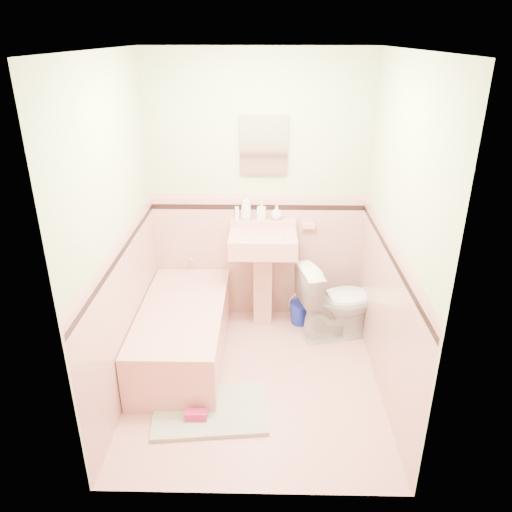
{
  "coord_description": "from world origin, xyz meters",
  "views": [
    {
      "loc": [
        0.08,
        -3.28,
        2.59
      ],
      "look_at": [
        0.0,
        0.25,
        1.0
      ],
      "focal_mm": 34.79,
      "sensor_mm": 36.0,
      "label": 1
    }
  ],
  "objects_px": {
    "medicine_cabinet": "(264,145)",
    "soap_bottle_left": "(246,206)",
    "soap_bottle_mid": "(261,210)",
    "bucket": "(300,313)",
    "sink": "(263,280)",
    "soap_bottle_right": "(277,212)",
    "shoe": "(196,415)",
    "toilet": "(337,301)",
    "bathtub": "(183,333)"
  },
  "relations": [
    {
      "from": "shoe",
      "to": "bathtub",
      "type": "bearing_deg",
      "value": 102.8
    },
    {
      "from": "soap_bottle_mid",
      "to": "soap_bottle_right",
      "type": "distance_m",
      "value": 0.14
    },
    {
      "from": "medicine_cabinet",
      "to": "toilet",
      "type": "xyz_separation_m",
      "value": [
        0.68,
        -0.39,
        -1.34
      ]
    },
    {
      "from": "medicine_cabinet",
      "to": "bucket",
      "type": "relative_size",
      "value": 2.32
    },
    {
      "from": "soap_bottle_right",
      "to": "shoe",
      "type": "distance_m",
      "value": 1.93
    },
    {
      "from": "bathtub",
      "to": "shoe",
      "type": "height_order",
      "value": "bathtub"
    },
    {
      "from": "soap_bottle_mid",
      "to": "toilet",
      "type": "distance_m",
      "value": 1.08
    },
    {
      "from": "bathtub",
      "to": "sink",
      "type": "xyz_separation_m",
      "value": [
        0.68,
        0.53,
        0.25
      ]
    },
    {
      "from": "soap_bottle_left",
      "to": "shoe",
      "type": "relative_size",
      "value": 1.6
    },
    {
      "from": "soap_bottle_right",
      "to": "shoe",
      "type": "height_order",
      "value": "soap_bottle_right"
    },
    {
      "from": "medicine_cabinet",
      "to": "bucket",
      "type": "bearing_deg",
      "value": -26.06
    },
    {
      "from": "soap_bottle_left",
      "to": "soap_bottle_right",
      "type": "bearing_deg",
      "value": 0.0
    },
    {
      "from": "soap_bottle_left",
      "to": "bucket",
      "type": "bearing_deg",
      "value": -15.89
    },
    {
      "from": "soap_bottle_mid",
      "to": "soap_bottle_right",
      "type": "xyz_separation_m",
      "value": [
        0.14,
        0.0,
        -0.02
      ]
    },
    {
      "from": "shoe",
      "to": "toilet",
      "type": "bearing_deg",
      "value": 44.09
    },
    {
      "from": "bucket",
      "to": "toilet",
      "type": "bearing_deg",
      "value": -33.82
    },
    {
      "from": "medicine_cabinet",
      "to": "shoe",
      "type": "distance_m",
      "value": 2.31
    },
    {
      "from": "medicine_cabinet",
      "to": "shoe",
      "type": "relative_size",
      "value": 3.16
    },
    {
      "from": "soap_bottle_left",
      "to": "toilet",
      "type": "height_order",
      "value": "soap_bottle_left"
    },
    {
      "from": "medicine_cabinet",
      "to": "soap_bottle_mid",
      "type": "xyz_separation_m",
      "value": [
        -0.02,
        -0.03,
        -0.6
      ]
    },
    {
      "from": "soap_bottle_left",
      "to": "medicine_cabinet",
      "type": "bearing_deg",
      "value": 10.75
    },
    {
      "from": "soap_bottle_mid",
      "to": "medicine_cabinet",
      "type": "bearing_deg",
      "value": 59.72
    },
    {
      "from": "soap_bottle_mid",
      "to": "soap_bottle_left",
      "type": "bearing_deg",
      "value": 180.0
    },
    {
      "from": "soap_bottle_mid",
      "to": "shoe",
      "type": "relative_size",
      "value": 1.09
    },
    {
      "from": "sink",
      "to": "bucket",
      "type": "height_order",
      "value": "sink"
    },
    {
      "from": "medicine_cabinet",
      "to": "soap_bottle_mid",
      "type": "distance_m",
      "value": 0.6
    },
    {
      "from": "toilet",
      "to": "bucket",
      "type": "distance_m",
      "value": 0.45
    },
    {
      "from": "sink",
      "to": "soap_bottle_right",
      "type": "distance_m",
      "value": 0.65
    },
    {
      "from": "bathtub",
      "to": "soap_bottle_right",
      "type": "xyz_separation_m",
      "value": [
        0.8,
        0.71,
        0.86
      ]
    },
    {
      "from": "sink",
      "to": "soap_bottle_mid",
      "type": "relative_size",
      "value": 5.53
    },
    {
      "from": "bucket",
      "to": "shoe",
      "type": "distance_m",
      "value": 1.62
    },
    {
      "from": "medicine_cabinet",
      "to": "soap_bottle_left",
      "type": "xyz_separation_m",
      "value": [
        -0.16,
        -0.03,
        -0.56
      ]
    },
    {
      "from": "soap_bottle_mid",
      "to": "toilet",
      "type": "xyz_separation_m",
      "value": [
        0.7,
        -0.36,
        -0.74
      ]
    },
    {
      "from": "sink",
      "to": "soap_bottle_mid",
      "type": "distance_m",
      "value": 0.65
    },
    {
      "from": "bathtub",
      "to": "shoe",
      "type": "distance_m",
      "value": 0.86
    },
    {
      "from": "medicine_cabinet",
      "to": "soap_bottle_left",
      "type": "height_order",
      "value": "medicine_cabinet"
    },
    {
      "from": "sink",
      "to": "bucket",
      "type": "distance_m",
      "value": 0.52
    },
    {
      "from": "medicine_cabinet",
      "to": "soap_bottle_left",
      "type": "distance_m",
      "value": 0.58
    },
    {
      "from": "toilet",
      "to": "shoe",
      "type": "bearing_deg",
      "value": 121.45
    },
    {
      "from": "bathtub",
      "to": "sink",
      "type": "relative_size",
      "value": 1.57
    },
    {
      "from": "sink",
      "to": "medicine_cabinet",
      "type": "relative_size",
      "value": 1.91
    },
    {
      "from": "sink",
      "to": "bucket",
      "type": "bearing_deg",
      "value": 4.77
    },
    {
      "from": "soap_bottle_left",
      "to": "shoe",
      "type": "height_order",
      "value": "soap_bottle_left"
    },
    {
      "from": "soap_bottle_mid",
      "to": "soap_bottle_right",
      "type": "height_order",
      "value": "soap_bottle_mid"
    },
    {
      "from": "toilet",
      "to": "bucket",
      "type": "height_order",
      "value": "toilet"
    },
    {
      "from": "soap_bottle_left",
      "to": "soap_bottle_right",
      "type": "height_order",
      "value": "soap_bottle_left"
    },
    {
      "from": "bathtub",
      "to": "soap_bottle_left",
      "type": "bearing_deg",
      "value": 53.68
    },
    {
      "from": "soap_bottle_left",
      "to": "sink",
      "type": "bearing_deg",
      "value": -48.72
    },
    {
      "from": "soap_bottle_mid",
      "to": "bucket",
      "type": "bearing_deg",
      "value": -21.24
    },
    {
      "from": "soap_bottle_right",
      "to": "sink",
      "type": "bearing_deg",
      "value": -124.33
    }
  ]
}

